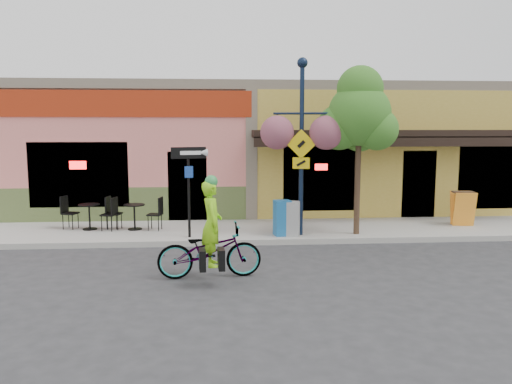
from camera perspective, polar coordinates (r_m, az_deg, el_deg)
ground at (r=12.65m, az=5.07°, el=-6.55°), size 90.00×90.00×0.00m
sidewalk at (r=14.56m, az=3.80°, el=-4.37°), size 24.00×3.00×0.15m
curb at (r=13.16m, az=4.68°, el=-5.66°), size 24.00×0.12×0.15m
building at (r=19.73m, az=1.63°, el=5.11°), size 18.20×8.20×4.50m
bicycle at (r=10.24m, az=-5.33°, el=-6.72°), size 2.16×0.91×1.11m
cyclist_rider at (r=10.16m, az=-5.07°, el=-4.98°), size 0.47×0.67×1.74m
lamp_post at (r=13.34m, az=5.21°, el=5.06°), size 1.59×0.88×4.71m
one_way_sign at (r=13.20m, az=-7.69°, el=-0.06°), size 0.94×0.41×2.39m
cafe_set_left at (r=14.93m, az=-18.51°, el=-2.29°), size 1.75×1.19×0.96m
cafe_set_right at (r=14.58m, az=-13.73°, el=-2.36°), size 1.70×1.06×0.95m
newspaper_box_blue at (r=13.43m, az=3.03°, el=-2.98°), size 0.48×0.44×0.95m
newspaper_box_grey at (r=13.44m, az=4.08°, el=-3.04°), size 0.52×0.50×0.92m
street_tree at (r=13.68m, az=11.62°, el=4.70°), size 1.86×1.86×4.57m
sandwich_board at (r=15.82m, az=22.75°, el=-1.84°), size 0.67×0.54×1.02m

